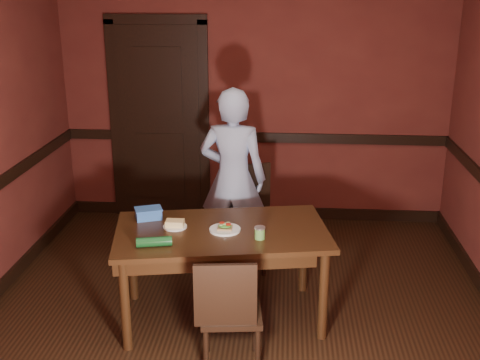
# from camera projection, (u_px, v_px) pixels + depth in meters

# --- Properties ---
(floor) EXTENTS (4.00, 4.50, 0.01)m
(floor) POSITION_uv_depth(u_px,v_px,m) (236.00, 328.00, 4.50)
(floor) COLOR black
(floor) RESTS_ON ground
(wall_back) EXTENTS (4.00, 0.02, 2.70)m
(wall_back) POSITION_uv_depth(u_px,v_px,m) (254.00, 95.00, 6.20)
(wall_back) COLOR #5D221C
(wall_back) RESTS_ON ground
(wall_front) EXTENTS (4.00, 0.02, 2.70)m
(wall_front) POSITION_uv_depth(u_px,v_px,m) (177.00, 345.00, 1.94)
(wall_front) COLOR #5D221C
(wall_front) RESTS_ON ground
(dado_back) EXTENTS (4.00, 0.03, 0.10)m
(dado_back) POSITION_uv_depth(u_px,v_px,m) (254.00, 137.00, 6.33)
(dado_back) COLOR black
(dado_back) RESTS_ON ground
(baseboard_back) EXTENTS (4.00, 0.03, 0.12)m
(baseboard_back) POSITION_uv_depth(u_px,v_px,m) (253.00, 212.00, 6.59)
(baseboard_back) COLOR black
(baseboard_back) RESTS_ON ground
(door) EXTENTS (1.05, 0.07, 2.20)m
(door) POSITION_uv_depth(u_px,v_px,m) (159.00, 118.00, 6.32)
(door) COLOR black
(door) RESTS_ON ground
(dining_table) EXTENTS (1.68, 1.14, 0.73)m
(dining_table) POSITION_uv_depth(u_px,v_px,m) (222.00, 274.00, 4.53)
(dining_table) COLOR black
(dining_table) RESTS_ON floor
(chair_far) EXTENTS (0.55, 0.55, 0.93)m
(chair_far) POSITION_uv_depth(u_px,v_px,m) (238.00, 221.00, 5.28)
(chair_far) COLOR black
(chair_far) RESTS_ON floor
(chair_near) EXTENTS (0.43, 0.43, 0.84)m
(chair_near) POSITION_uv_depth(u_px,v_px,m) (231.00, 310.00, 3.93)
(chair_near) COLOR black
(chair_near) RESTS_ON floor
(person) EXTENTS (0.63, 0.45, 1.62)m
(person) POSITION_uv_depth(u_px,v_px,m) (233.00, 178.00, 5.30)
(person) COLOR #A2B5D6
(person) RESTS_ON floor
(sandwich_plate) EXTENTS (0.23, 0.23, 0.06)m
(sandwich_plate) POSITION_uv_depth(u_px,v_px,m) (225.00, 228.00, 4.40)
(sandwich_plate) COLOR white
(sandwich_plate) RESTS_ON dining_table
(sauce_jar) EXTENTS (0.08, 0.08, 0.09)m
(sauce_jar) POSITION_uv_depth(u_px,v_px,m) (260.00, 233.00, 4.25)
(sauce_jar) COLOR #5A8C3C
(sauce_jar) RESTS_ON dining_table
(cheese_saucer) EXTENTS (0.18, 0.18, 0.06)m
(cheese_saucer) POSITION_uv_depth(u_px,v_px,m) (175.00, 224.00, 4.45)
(cheese_saucer) COLOR white
(cheese_saucer) RESTS_ON dining_table
(food_tub) EXTENTS (0.24, 0.20, 0.08)m
(food_tub) POSITION_uv_depth(u_px,v_px,m) (149.00, 213.00, 4.61)
(food_tub) COLOR #3B72CD
(food_tub) RESTS_ON dining_table
(wrapped_veg) EXTENTS (0.25, 0.12, 0.07)m
(wrapped_veg) POSITION_uv_depth(u_px,v_px,m) (154.00, 242.00, 4.13)
(wrapped_veg) COLOR #103F18
(wrapped_veg) RESTS_ON dining_table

